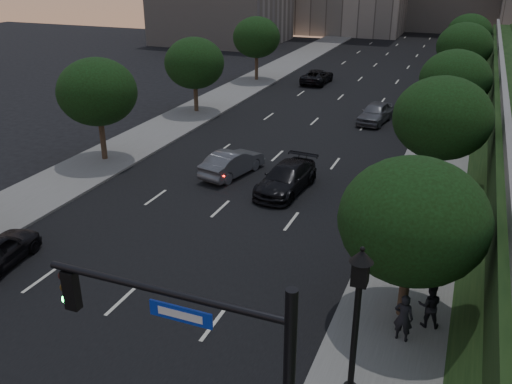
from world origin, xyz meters
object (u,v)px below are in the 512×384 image
at_px(sedan_near_right, 286,178).
at_px(sedan_mid_left, 232,163).
at_px(pedestrian_b, 430,305).
at_px(sedan_far_left, 317,76).
at_px(street_lamp, 354,341).
at_px(sedan_far_right, 375,113).
at_px(pedestrian_c, 404,214).
at_px(pedestrian_a, 403,318).

bearing_deg(sedan_near_right, sedan_mid_left, 168.24).
xyz_separation_m(sedan_mid_left, pedestrian_b, (12.69, -11.17, 0.22)).
bearing_deg(sedan_far_left, pedestrian_b, 112.70).
distance_m(street_lamp, sedan_far_right, 31.36).
distance_m(street_lamp, sedan_mid_left, 19.60).
relative_size(pedestrian_b, pedestrian_c, 1.12).
bearing_deg(sedan_far_left, pedestrian_c, 114.34).
bearing_deg(sedan_far_left, sedan_near_right, 103.74).
xyz_separation_m(street_lamp, sedan_mid_left, (-10.95, 16.15, -1.85)).
height_order(sedan_mid_left, sedan_far_left, sedan_mid_left).
bearing_deg(pedestrian_b, pedestrian_c, -84.71).
distance_m(sedan_far_left, pedestrian_a, 42.17).
relative_size(street_lamp, pedestrian_a, 3.11).
distance_m(sedan_near_right, pedestrian_b, 13.34).
height_order(street_lamp, pedestrian_c, street_lamp).
bearing_deg(pedestrian_a, sedan_far_left, -64.37).
xyz_separation_m(sedan_far_left, sedan_near_right, (6.29, -28.51, 0.05)).
bearing_deg(sedan_near_right, sedan_far_right, 87.26).
xyz_separation_m(sedan_far_right, pedestrian_b, (6.65, -25.95, 0.18)).
xyz_separation_m(sedan_near_right, pedestrian_c, (6.94, -2.59, 0.13)).
height_order(sedan_far_left, sedan_far_right, sedan_far_right).
bearing_deg(pedestrian_c, pedestrian_a, 93.67).
bearing_deg(sedan_mid_left, pedestrian_a, 146.98).
distance_m(sedan_near_right, pedestrian_a, 13.75).
height_order(street_lamp, sedan_far_right, street_lamp).
height_order(sedan_near_right, pedestrian_a, pedestrian_a).
bearing_deg(pedestrian_b, sedan_far_right, -84.49).
relative_size(sedan_near_right, pedestrian_c, 3.54).
bearing_deg(sedan_far_right, sedan_mid_left, -104.94).
bearing_deg(sedan_mid_left, street_lamp, 137.02).
height_order(sedan_mid_left, pedestrian_a, pedestrian_a).
height_order(pedestrian_a, pedestrian_c, pedestrian_a).
distance_m(sedan_far_right, pedestrian_a, 27.71).
relative_size(sedan_far_left, pedestrian_c, 3.47).
distance_m(sedan_far_left, pedestrian_b, 41.37).
bearing_deg(street_lamp, pedestrian_b, 70.73).
distance_m(pedestrian_b, pedestrian_c, 7.65).
distance_m(pedestrian_a, pedestrian_b, 1.37).
height_order(sedan_mid_left, sedan_near_right, sedan_mid_left).
bearing_deg(sedan_far_left, street_lamp, 108.37).
bearing_deg(pedestrian_c, sedan_mid_left, -22.90).
xyz_separation_m(sedan_mid_left, sedan_far_right, (6.03, 14.77, 0.03)).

